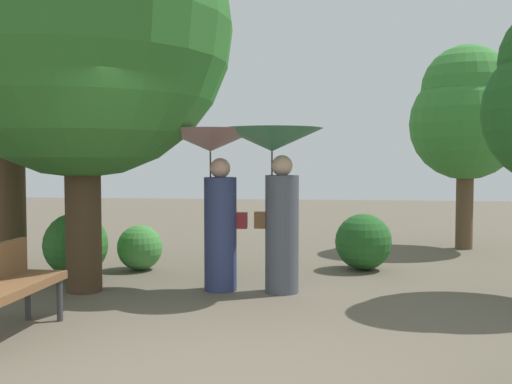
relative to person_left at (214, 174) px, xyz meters
name	(u,v)px	position (x,y,z in m)	size (l,w,h in m)	color
ground_plane	(201,375)	(0.46, -2.86, -1.44)	(40.00, 40.00, 0.00)	brown
person_left	(214,174)	(0.00, 0.00, 0.00)	(1.23, 1.23, 1.99)	navy
person_right	(276,174)	(0.76, -0.03, 0.00)	(1.23, 1.23, 2.00)	#474C56
tree_near_left	(80,2)	(-1.58, -0.25, 2.08)	(3.68, 3.68, 5.57)	#42301E
tree_near_right	(466,114)	(3.86, 3.95, 1.02)	(2.02, 2.02, 3.68)	brown
tree_mid_left	(8,51)	(-3.04, 0.67, 1.70)	(2.46, 2.46, 4.66)	#4C3823
bush_path_right	(76,245)	(-2.08, 0.63, -0.99)	(0.89, 0.89, 0.89)	#2D6B28
bush_behind_bench	(363,242)	(1.91, 1.61, -1.02)	(0.83, 0.83, 0.83)	#235B23
bush_far_side	(140,247)	(-1.35, 1.20, -1.11)	(0.66, 0.66, 0.66)	#428C3D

